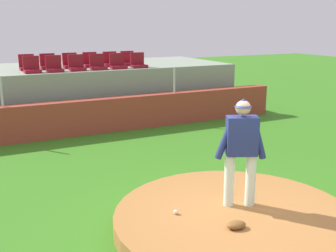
{
  "coord_description": "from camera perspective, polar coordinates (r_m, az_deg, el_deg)",
  "views": [
    {
      "loc": [
        -3.67,
        -4.91,
        3.2
      ],
      "look_at": [
        0.0,
        2.38,
        1.17
      ],
      "focal_mm": 44.02,
      "sensor_mm": 36.0,
      "label": 1
    }
  ],
  "objects": [
    {
      "name": "ground_plane",
      "position": [
        6.92,
        9.18,
        -13.78
      ],
      "size": [
        60.0,
        60.0,
        0.0
      ],
      "primitive_type": "plane",
      "color": "#367A1C"
    },
    {
      "name": "pitchers_mound",
      "position": [
        6.86,
        9.23,
        -12.79
      ],
      "size": [
        3.89,
        3.89,
        0.27
      ],
      "primitive_type": "cylinder",
      "color": "#AB7038",
      "rests_on": "ground_plane"
    },
    {
      "name": "pitcher",
      "position": [
        6.73,
        10.14,
        -2.57
      ],
      "size": [
        0.82,
        0.45,
        1.8
      ],
      "rotation": [
        0.0,
        0.0,
        -0.42
      ],
      "color": "white",
      "rests_on": "pitchers_mound"
    },
    {
      "name": "baseball",
      "position": [
        6.66,
        1.07,
        -11.81
      ],
      "size": [
        0.07,
        0.07,
        0.07
      ],
      "primitive_type": "sphere",
      "color": "white",
      "rests_on": "pitchers_mound"
    },
    {
      "name": "fielding_glove",
      "position": [
        6.31,
        9.43,
        -13.35
      ],
      "size": [
        0.32,
        0.24,
        0.11
      ],
      "primitive_type": "ellipsoid",
      "rotation": [
        0.0,
        0.0,
        3.01
      ],
      "color": "brown",
      "rests_on": "pitchers_mound"
    },
    {
      "name": "brick_barrier",
      "position": [
        12.57,
        -9.12,
        1.46
      ],
      "size": [
        12.25,
        0.4,
        1.03
      ],
      "primitive_type": "cube",
      "color": "#9D3C2C",
      "rests_on": "ground_plane"
    },
    {
      "name": "fence_post_left",
      "position": [
        11.89,
        -22.07,
        4.44
      ],
      "size": [
        0.06,
        0.06,
        0.83
      ],
      "primitive_type": "cylinder",
      "color": "silver",
      "rests_on": "brick_barrier"
    },
    {
      "name": "fence_post_right",
      "position": [
        13.35,
        0.9,
        6.4
      ],
      "size": [
        0.06,
        0.06,
        0.83
      ],
      "primitive_type": "cylinder",
      "color": "silver",
      "rests_on": "brick_barrier"
    },
    {
      "name": "bleacher_platform",
      "position": [
        15.2,
        -12.48,
        4.86
      ],
      "size": [
        10.74,
        4.17,
        1.76
      ],
      "primitive_type": "cube",
      "color": "gray",
      "rests_on": "ground_plane"
    },
    {
      "name": "stadium_chair_0",
      "position": [
        13.23,
        -18.33,
        7.69
      ],
      "size": [
        0.48,
        0.44,
        0.5
      ],
      "rotation": [
        0.0,
        0.0,
        3.14
      ],
      "color": "maroon",
      "rests_on": "bleacher_platform"
    },
    {
      "name": "stadium_chair_1",
      "position": [
        13.32,
        -15.47,
        7.92
      ],
      "size": [
        0.48,
        0.44,
        0.5
      ],
      "rotation": [
        0.0,
        0.0,
        3.14
      ],
      "color": "maroon",
      "rests_on": "bleacher_platform"
    },
    {
      "name": "stadium_chair_2",
      "position": [
        13.51,
        -12.52,
        8.17
      ],
      "size": [
        0.48,
        0.44,
        0.5
      ],
      "rotation": [
        0.0,
        0.0,
        3.14
      ],
      "color": "maroon",
      "rests_on": "bleacher_platform"
    },
    {
      "name": "stadium_chair_3",
      "position": [
        13.68,
        -9.69,
        8.37
      ],
      "size": [
        0.48,
        0.44,
        0.5
      ],
      "rotation": [
        0.0,
        0.0,
        3.14
      ],
      "color": "maroon",
      "rests_on": "bleacher_platform"
    },
    {
      "name": "stadium_chair_4",
      "position": [
        13.91,
        -6.96,
        8.56
      ],
      "size": [
        0.48,
        0.44,
        0.5
      ],
      "rotation": [
        0.0,
        0.0,
        3.14
      ],
      "color": "maroon",
      "rests_on": "bleacher_platform"
    },
    {
      "name": "stadium_chair_5",
      "position": [
        14.14,
        -4.13,
        8.71
      ],
      "size": [
        0.48,
        0.44,
        0.5
      ],
      "rotation": [
        0.0,
        0.0,
        3.14
      ],
      "color": "maroon",
      "rests_on": "bleacher_platform"
    },
    {
      "name": "stadium_chair_6",
      "position": [
        14.08,
        -18.92,
        7.98
      ],
      "size": [
        0.48,
        0.44,
        0.5
      ],
      "rotation": [
        0.0,
        0.0,
        3.14
      ],
      "color": "maroon",
      "rests_on": "bleacher_platform"
    },
    {
      "name": "stadium_chair_7",
      "position": [
        14.2,
        -16.26,
        8.22
      ],
      "size": [
        0.48,
        0.44,
        0.5
      ],
      "rotation": [
        0.0,
        0.0,
        3.14
      ],
      "color": "maroon",
      "rests_on": "bleacher_platform"
    },
    {
      "name": "stadium_chair_8",
      "position": [
        14.34,
        -13.35,
        8.45
      ],
      "size": [
        0.48,
        0.44,
        0.5
      ],
      "rotation": [
        0.0,
        0.0,
        3.14
      ],
      "color": "maroon",
      "rests_on": "bleacher_platform"
    },
    {
      "name": "stadium_chair_9",
      "position": [
        14.55,
        -10.66,
        8.66
      ],
      "size": [
        0.48,
        0.44,
        0.5
      ],
      "rotation": [
        0.0,
        0.0,
        3.14
      ],
      "color": "maroon",
      "rests_on": "bleacher_platform"
    },
    {
      "name": "stadium_chair_10",
      "position": [
        14.72,
        -7.95,
        8.82
      ],
      "size": [
        0.48,
        0.44,
        0.5
      ],
      "rotation": [
        0.0,
        0.0,
        3.14
      ],
      "color": "maroon",
      "rests_on": "bleacher_platform"
    },
    {
      "name": "stadium_chair_11",
      "position": [
        14.96,
        -5.55,
        8.97
      ],
      "size": [
        0.48,
        0.44,
        0.5
      ],
      "rotation": [
        0.0,
        0.0,
        3.14
      ],
      "color": "maroon",
      "rests_on": "bleacher_platform"
    }
  ]
}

